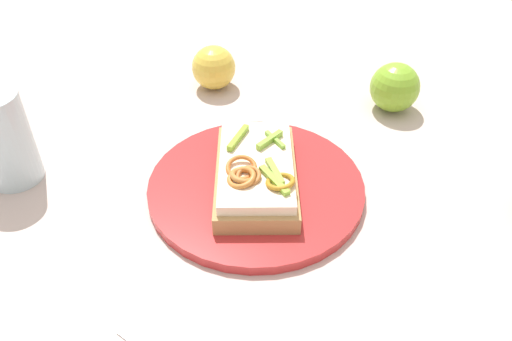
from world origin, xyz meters
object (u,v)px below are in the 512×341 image
sandwich (256,172)px  apple_0 (395,87)px  apple_1 (214,68)px  plate (256,187)px  drinking_glass (4,139)px

sandwich → apple_0: apple_0 is taller
apple_0 → apple_1: (-0.27, -0.06, -0.00)m
apple_0 → sandwich: bearing=-112.2°
apple_1 → sandwich: bearing=-50.0°
plate → drinking_glass: drinking_glass is taller
apple_0 → apple_1: 0.28m
apple_1 → drinking_glass: drinking_glass is taller
apple_1 → drinking_glass: 0.33m
plate → apple_0: apple_0 is taller
apple_0 → apple_1: size_ratio=1.06×
apple_1 → apple_0: bearing=12.0°
sandwich → drinking_glass: bearing=84.2°
apple_1 → plate: bearing=-49.9°
drinking_glass → plate: bearing=20.2°
plate → drinking_glass: bearing=-159.8°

